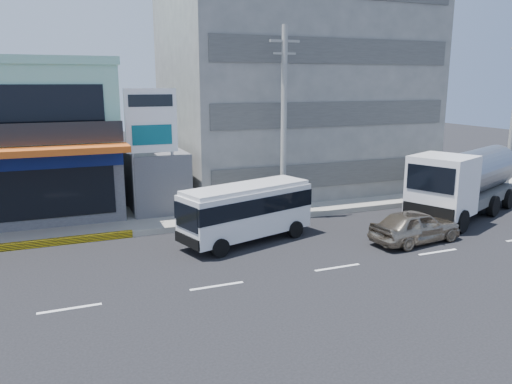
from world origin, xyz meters
The scene contains 10 objects.
ground centered at (0.00, 0.00, 0.00)m, with size 120.00×120.00×0.00m, color black.
sidewalk centered at (5.00, 9.50, 0.15)m, with size 70.00×5.00×0.30m, color gray.
concrete_building centered at (10.00, 15.00, 7.00)m, with size 16.00×12.00×14.00m, color gray.
gap_structure centered at (0.00, 12.00, 1.75)m, with size 3.00×6.00×3.50m, color #454449.
satellite_dish centered at (0.00, 11.00, 3.58)m, with size 1.50×1.50×0.15m, color slate.
billboard centered at (-0.50, 9.20, 4.93)m, with size 2.60×0.18×6.90m.
utility_pole_near centered at (6.00, 7.40, 5.15)m, with size 1.60×0.30×10.00m.
minibus centered at (2.81, 4.45, 1.58)m, with size 6.64×3.80×2.65m.
sedan centered at (9.96, 1.50, 0.77)m, with size 1.81×4.50×1.53m, color #9E9079.
tanker_truck centered at (15.49, 4.41, 1.93)m, with size 9.43×6.14×3.60m.
Camera 1 is at (-4.88, -16.17, 7.22)m, focal length 35.00 mm.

